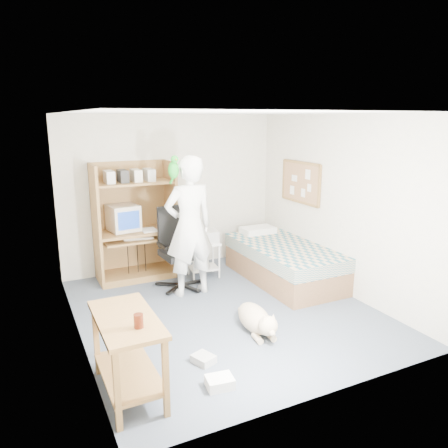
% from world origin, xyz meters
% --- Properties ---
extents(floor, '(4.00, 4.00, 0.00)m').
position_xyz_m(floor, '(0.00, 0.00, 0.00)').
color(floor, '#4E5669').
rests_on(floor, ground).
extents(wall_back, '(3.60, 0.02, 2.50)m').
position_xyz_m(wall_back, '(0.00, 2.00, 1.25)').
color(wall_back, silver).
rests_on(wall_back, floor).
extents(wall_right, '(0.02, 4.00, 2.50)m').
position_xyz_m(wall_right, '(1.80, 0.00, 1.25)').
color(wall_right, silver).
rests_on(wall_right, floor).
extents(wall_left, '(0.02, 4.00, 2.50)m').
position_xyz_m(wall_left, '(-1.80, 0.00, 1.25)').
color(wall_left, silver).
rests_on(wall_left, floor).
extents(ceiling, '(3.60, 4.00, 0.02)m').
position_xyz_m(ceiling, '(0.00, 0.00, 2.50)').
color(ceiling, white).
rests_on(ceiling, wall_back).
extents(computer_hutch, '(1.20, 0.63, 1.80)m').
position_xyz_m(computer_hutch, '(-0.70, 1.74, 0.82)').
color(computer_hutch, olive).
rests_on(computer_hutch, floor).
extents(bed, '(1.02, 2.02, 0.66)m').
position_xyz_m(bed, '(1.30, 0.62, 0.29)').
color(bed, brown).
rests_on(bed, floor).
extents(side_desk, '(0.50, 1.00, 0.75)m').
position_xyz_m(side_desk, '(-1.55, -1.20, 0.49)').
color(side_desk, brown).
rests_on(side_desk, floor).
extents(corkboard, '(0.04, 0.94, 0.66)m').
position_xyz_m(corkboard, '(1.77, 0.90, 1.45)').
color(corkboard, '#9F6F47').
rests_on(corkboard, wall_right).
extents(office_chair, '(0.66, 0.66, 1.18)m').
position_xyz_m(office_chair, '(-0.24, 1.05, 0.42)').
color(office_chair, black).
rests_on(office_chair, floor).
extents(person, '(0.74, 0.51, 1.96)m').
position_xyz_m(person, '(-0.19, 0.74, 0.98)').
color(person, white).
rests_on(person, floor).
extents(parrot, '(0.14, 0.25, 0.40)m').
position_xyz_m(parrot, '(-0.39, 0.75, 1.79)').
color(parrot, '#158112').
rests_on(parrot, person).
extents(dog, '(0.37, 0.97, 0.36)m').
position_xyz_m(dog, '(0.07, -0.68, 0.16)').
color(dog, '#CBB188').
rests_on(dog, floor).
extents(printer_cart, '(0.51, 0.43, 0.57)m').
position_xyz_m(printer_cart, '(0.25, 1.28, 0.37)').
color(printer_cart, silver).
rests_on(printer_cart, floor).
extents(printer, '(0.45, 0.37, 0.18)m').
position_xyz_m(printer, '(0.25, 1.28, 0.66)').
color(printer, '#AFAFAA').
rests_on(printer, printer_cart).
extents(crt_monitor, '(0.48, 0.49, 0.40)m').
position_xyz_m(crt_monitor, '(-0.87, 1.75, 0.97)').
color(crt_monitor, beige).
rests_on(crt_monitor, computer_hutch).
extents(keyboard, '(0.47, 0.23, 0.03)m').
position_xyz_m(keyboard, '(-0.69, 1.58, 0.67)').
color(keyboard, beige).
rests_on(keyboard, computer_hutch).
extents(pencil_cup, '(0.08, 0.08, 0.12)m').
position_xyz_m(pencil_cup, '(-0.32, 1.65, 0.82)').
color(pencil_cup, gold).
rests_on(pencil_cup, computer_hutch).
extents(drink_glass, '(0.08, 0.08, 0.12)m').
position_xyz_m(drink_glass, '(-1.50, -1.44, 0.81)').
color(drink_glass, '#3F150A').
rests_on(drink_glass, side_desk).
extents(floor_box_a, '(0.27, 0.23, 0.10)m').
position_xyz_m(floor_box_a, '(-0.78, -1.48, 0.05)').
color(floor_box_a, white).
rests_on(floor_box_a, floor).
extents(floor_box_b, '(0.25, 0.27, 0.08)m').
position_xyz_m(floor_box_b, '(-0.75, -1.03, 0.04)').
color(floor_box_b, '#AEAEA9').
rests_on(floor_box_b, floor).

